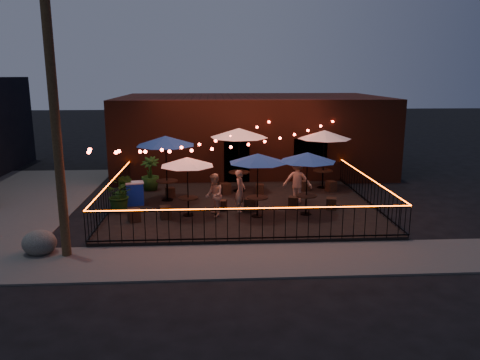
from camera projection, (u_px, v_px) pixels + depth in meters
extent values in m
plane|color=black|center=(246.00, 225.00, 16.41)|extent=(110.00, 110.00, 0.00)
cube|color=black|center=(242.00, 207.00, 18.34)|extent=(10.00, 8.00, 0.15)
cube|color=#484643|center=(254.00, 260.00, 13.24)|extent=(18.00, 2.50, 0.05)
cube|color=#3A1B10|center=(251.00, 133.00, 25.76)|extent=(14.00, 8.00, 4.00)
cube|color=black|center=(237.00, 162.00, 22.12)|extent=(1.20, 0.24, 2.20)
cube|color=black|center=(310.00, 151.00, 22.22)|extent=(1.60, 0.24, 1.20)
cylinder|color=#352715|center=(55.00, 118.00, 12.67)|extent=(0.26, 0.26, 8.00)
cube|color=black|center=(251.00, 238.00, 14.41)|extent=(10.00, 0.04, 0.04)
cube|color=black|center=(251.00, 209.00, 14.21)|extent=(10.00, 0.04, 0.04)
cube|color=#FF4A06|center=(251.00, 208.00, 14.20)|extent=(10.00, 0.03, 0.02)
cube|color=black|center=(113.00, 205.00, 18.01)|extent=(0.04, 8.00, 0.04)
cube|color=black|center=(112.00, 182.00, 17.80)|extent=(0.04, 8.00, 0.04)
cube|color=#FF4A06|center=(111.00, 181.00, 17.80)|extent=(0.03, 8.00, 0.02)
cube|color=black|center=(367.00, 201.00, 18.60)|extent=(0.04, 8.00, 0.04)
cube|color=black|center=(369.00, 179.00, 18.39)|extent=(0.04, 8.00, 0.04)
cube|color=#FF4A06|center=(369.00, 178.00, 18.39)|extent=(0.03, 8.00, 0.02)
cylinder|color=black|center=(189.00, 215.00, 16.98)|extent=(0.39, 0.39, 0.03)
cylinder|color=black|center=(188.00, 207.00, 16.91)|extent=(0.05, 0.05, 0.64)
cylinder|color=black|center=(188.00, 198.00, 16.84)|extent=(0.71, 0.71, 0.04)
cylinder|color=black|center=(188.00, 187.00, 16.75)|extent=(0.04, 0.04, 2.12)
cone|color=silver|center=(187.00, 162.00, 16.54)|extent=(2.48, 2.48, 0.31)
cylinder|color=black|center=(168.00, 200.00, 19.03)|extent=(0.48, 0.48, 0.03)
cylinder|color=black|center=(167.00, 191.00, 18.95)|extent=(0.07, 0.07, 0.78)
cylinder|color=black|center=(167.00, 181.00, 18.86)|extent=(0.87, 0.87, 0.04)
cylinder|color=black|center=(167.00, 169.00, 18.75)|extent=(0.05, 0.05, 2.61)
cone|color=navy|center=(165.00, 141.00, 18.50)|extent=(3.16, 3.16, 0.38)
cylinder|color=black|center=(257.00, 216.00, 16.87)|extent=(0.42, 0.42, 0.03)
cylinder|color=black|center=(257.00, 207.00, 16.80)|extent=(0.06, 0.06, 0.68)
cylinder|color=black|center=(257.00, 198.00, 16.72)|extent=(0.76, 0.76, 0.04)
cylinder|color=black|center=(257.00, 186.00, 16.62)|extent=(0.04, 0.04, 2.28)
cone|color=navy|center=(258.00, 158.00, 16.40)|extent=(2.71, 2.71, 0.33)
cylinder|color=black|center=(239.00, 191.00, 20.53)|extent=(0.50, 0.50, 0.03)
cylinder|color=black|center=(239.00, 182.00, 20.44)|extent=(0.07, 0.07, 0.82)
cylinder|color=black|center=(239.00, 172.00, 20.35)|extent=(0.91, 0.91, 0.05)
cylinder|color=black|center=(239.00, 160.00, 20.23)|extent=(0.05, 0.05, 2.74)
cone|color=silver|center=(239.00, 133.00, 19.96)|extent=(3.02, 3.02, 0.40)
cylinder|color=black|center=(306.00, 214.00, 17.13)|extent=(0.42, 0.42, 0.03)
cylinder|color=black|center=(306.00, 205.00, 17.06)|extent=(0.06, 0.06, 0.68)
cylinder|color=black|center=(306.00, 196.00, 16.98)|extent=(0.76, 0.76, 0.04)
cylinder|color=black|center=(307.00, 184.00, 16.88)|extent=(0.04, 0.04, 2.27)
cone|color=navy|center=(308.00, 157.00, 16.66)|extent=(2.15, 2.15, 0.33)
cylinder|color=black|center=(322.00, 187.00, 21.10)|extent=(0.47, 0.47, 0.03)
cylinder|color=black|center=(323.00, 179.00, 21.02)|extent=(0.06, 0.06, 0.77)
cylinder|color=black|center=(323.00, 171.00, 20.93)|extent=(0.86, 0.86, 0.04)
cylinder|color=black|center=(323.00, 160.00, 20.82)|extent=(0.05, 0.05, 2.58)
cone|color=silver|center=(324.00, 134.00, 20.57)|extent=(2.68, 2.68, 0.38)
cube|color=black|center=(134.00, 215.00, 16.23)|extent=(0.50, 0.50, 0.45)
cube|color=black|center=(166.00, 212.00, 16.57)|extent=(0.47, 0.47, 0.46)
cube|color=black|center=(138.00, 191.00, 19.76)|extent=(0.45, 0.45, 0.41)
cube|color=black|center=(170.00, 192.00, 19.43)|extent=(0.44, 0.44, 0.41)
cube|color=black|center=(222.00, 205.00, 17.57)|extent=(0.40, 0.40, 0.40)
cube|color=black|center=(250.00, 204.00, 17.55)|extent=(0.49, 0.49, 0.46)
cube|color=black|center=(225.00, 189.00, 19.95)|extent=(0.53, 0.53, 0.47)
cube|color=black|center=(260.00, 189.00, 20.05)|extent=(0.37, 0.37, 0.41)
cube|color=black|center=(293.00, 202.00, 18.01)|extent=(0.44, 0.44, 0.41)
cube|color=black|center=(331.00, 204.00, 17.70)|extent=(0.45, 0.45, 0.44)
cube|color=black|center=(305.00, 186.00, 20.54)|extent=(0.48, 0.48, 0.45)
cube|color=black|center=(331.00, 186.00, 20.45)|extent=(0.48, 0.48, 0.45)
imported|color=#D99F88|center=(240.00, 191.00, 17.36)|extent=(0.53, 0.65, 1.56)
imported|color=beige|center=(214.00, 195.00, 16.76)|extent=(0.70, 0.84, 1.56)
imported|color=beige|center=(297.00, 180.00, 18.55)|extent=(1.30, 0.96, 1.79)
imported|color=#173E13|center=(120.00, 195.00, 17.42)|extent=(1.40, 1.32, 1.25)
imported|color=#14340B|center=(124.00, 190.00, 18.15)|extent=(0.79, 0.69, 1.23)
imported|color=#13370F|center=(150.00, 174.00, 20.58)|extent=(0.95, 0.95, 1.47)
cube|color=#0E2BB7|center=(135.00, 194.00, 18.28)|extent=(0.73, 0.58, 0.87)
cube|color=silver|center=(134.00, 183.00, 18.18)|extent=(0.78, 0.63, 0.05)
ellipsoid|color=#3F403B|center=(39.00, 243.00, 13.60)|extent=(1.15, 1.06, 0.73)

